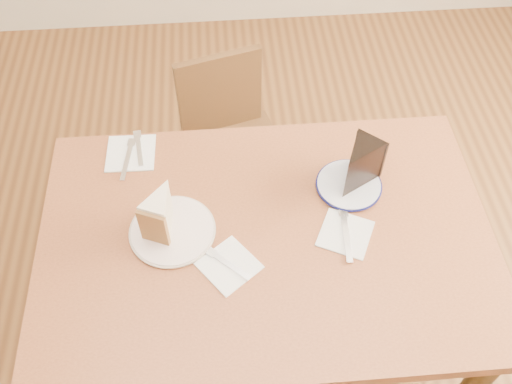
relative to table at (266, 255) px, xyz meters
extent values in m
plane|color=#452812|center=(0.00, 0.00, -0.65)|extent=(4.00, 4.00, 0.00)
cube|color=#5D2E19|center=(0.00, 0.00, 0.08)|extent=(1.20, 0.80, 0.04)
cylinder|color=black|center=(-0.54, 0.34, -0.30)|extent=(0.06, 0.06, 0.71)
cylinder|color=black|center=(0.54, 0.34, -0.30)|extent=(0.06, 0.06, 0.71)
cube|color=#392211|center=(-0.06, 0.58, -0.25)|extent=(0.46, 0.46, 0.04)
cylinder|color=#392211|center=(0.05, 0.78, -0.46)|extent=(0.03, 0.03, 0.38)
cylinder|color=#392211|center=(-0.25, 0.69, -0.46)|extent=(0.03, 0.03, 0.38)
cylinder|color=#392211|center=(0.14, 0.47, -0.46)|extent=(0.03, 0.03, 0.38)
cylinder|color=#392211|center=(-0.17, 0.39, -0.46)|extent=(0.03, 0.03, 0.38)
cube|color=#392211|center=(-0.10, 0.74, -0.07)|extent=(0.31, 0.11, 0.33)
cylinder|color=white|center=(-0.25, 0.03, 0.10)|extent=(0.22, 0.22, 0.01)
cylinder|color=white|center=(0.25, 0.15, 0.10)|extent=(0.18, 0.18, 0.01)
cube|color=white|center=(-0.10, -0.08, 0.10)|extent=(0.18, 0.18, 0.00)
cube|color=white|center=(0.21, -0.01, 0.10)|extent=(0.17, 0.17, 0.00)
cube|color=white|center=(-0.37, 0.32, 0.10)|extent=(0.14, 0.14, 0.00)
cube|color=silver|center=(-0.10, -0.08, 0.10)|extent=(0.11, 0.10, 0.00)
cube|color=silver|center=(0.21, -0.02, 0.10)|extent=(0.03, 0.17, 0.00)
cube|color=silver|center=(-0.35, 0.33, 0.10)|extent=(0.03, 0.14, 0.00)
cube|color=silver|center=(-0.38, 0.29, 0.10)|extent=(0.03, 0.16, 0.00)
camera|label=1|loc=(-0.09, -0.82, 1.36)|focal=40.00mm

